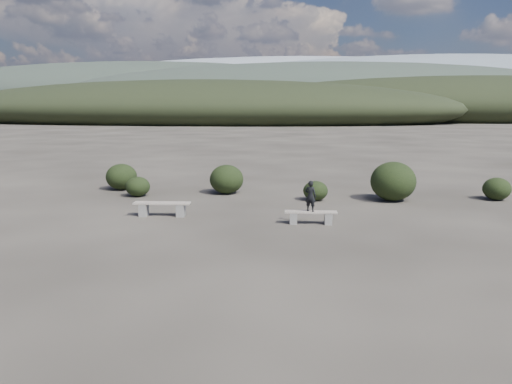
# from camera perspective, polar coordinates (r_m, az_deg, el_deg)

# --- Properties ---
(ground) EXTENTS (1200.00, 1200.00, 0.00)m
(ground) POSITION_cam_1_polar(r_m,az_deg,el_deg) (12.87, 0.47, -7.61)
(ground) COLOR #2C2722
(ground) RESTS_ON ground
(bench_left) EXTENTS (2.01, 0.56, 0.50)m
(bench_left) POSITION_cam_1_polar(r_m,az_deg,el_deg) (17.82, -10.68, -1.78)
(bench_left) COLOR slate
(bench_left) RESTS_ON ground
(bench_right) EXTENTS (1.73, 0.46, 0.43)m
(bench_right) POSITION_cam_1_polar(r_m,az_deg,el_deg) (16.47, 6.28, -2.78)
(bench_right) COLOR slate
(bench_right) RESTS_ON ground
(seated_person) EXTENTS (0.43, 0.35, 1.02)m
(seated_person) POSITION_cam_1_polar(r_m,az_deg,el_deg) (16.34, 6.25, -0.46)
(seated_person) COLOR black
(seated_person) RESTS_ON bench_right
(shrub_a) EXTENTS (1.03, 1.03, 0.84)m
(shrub_a) POSITION_cam_1_polar(r_m,az_deg,el_deg) (21.81, -13.36, 0.61)
(shrub_a) COLOR black
(shrub_a) RESTS_ON ground
(shrub_b) EXTENTS (1.48, 1.48, 1.27)m
(shrub_b) POSITION_cam_1_polar(r_m,az_deg,el_deg) (21.89, -3.39, 1.47)
(shrub_b) COLOR black
(shrub_b) RESTS_ON ground
(shrub_c) EXTENTS (1.01, 1.01, 0.81)m
(shrub_c) POSITION_cam_1_polar(r_m,az_deg,el_deg) (20.45, 6.81, 0.14)
(shrub_c) COLOR black
(shrub_c) RESTS_ON ground
(shrub_d) EXTENTS (1.82, 1.82, 1.59)m
(shrub_d) POSITION_cam_1_polar(r_m,az_deg,el_deg) (20.98, 15.40, 1.19)
(shrub_d) COLOR black
(shrub_d) RESTS_ON ground
(shrub_e) EXTENTS (1.11, 1.11, 0.92)m
(shrub_e) POSITION_cam_1_polar(r_m,az_deg,el_deg) (22.68, 25.81, 0.33)
(shrub_e) COLOR black
(shrub_e) RESTS_ON ground
(shrub_f) EXTENTS (1.41, 1.41, 1.19)m
(shrub_f) POSITION_cam_1_polar(r_m,az_deg,el_deg) (23.68, -15.12, 1.69)
(shrub_f) COLOR black
(shrub_f) RESTS_ON ground
(mountain_ridges) EXTENTS (500.00, 400.00, 56.00)m
(mountain_ridges) POSITION_cam_1_polar(r_m,az_deg,el_deg) (351.42, 5.94, 11.18)
(mountain_ridges) COLOR black
(mountain_ridges) RESTS_ON ground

